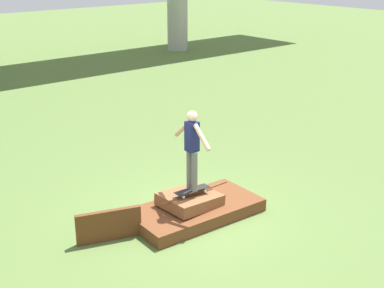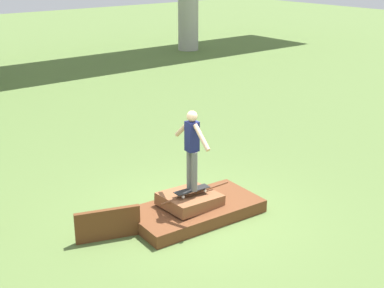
% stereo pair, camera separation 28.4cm
% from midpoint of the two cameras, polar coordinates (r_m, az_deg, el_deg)
% --- Properties ---
extents(ground_plane, '(80.00, 80.00, 0.00)m').
position_cam_midpoint_polar(ground_plane, '(10.98, 1.13, -7.73)').
color(ground_plane, '#567038').
extents(scrap_pile, '(2.74, 1.51, 0.55)m').
position_cam_midpoint_polar(scrap_pile, '(10.89, 1.01, -6.88)').
color(scrap_pile, brown).
rests_on(scrap_pile, ground_plane).
extents(scrap_plank_loose, '(1.18, 0.49, 0.61)m').
position_cam_midpoint_polar(scrap_plank_loose, '(10.14, -8.17, -8.48)').
color(scrap_plank_loose, '#5B3319').
rests_on(scrap_plank_loose, ground_plane).
extents(skateboard, '(0.77, 0.27, 0.09)m').
position_cam_midpoint_polar(skateboard, '(10.64, 0.77, -4.94)').
color(skateboard, black).
rests_on(skateboard, scrap_pile).
extents(skater, '(0.24, 1.14, 1.62)m').
position_cam_midpoint_polar(skater, '(10.28, 0.79, -0.12)').
color(skater, slate).
rests_on(skater, skateboard).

